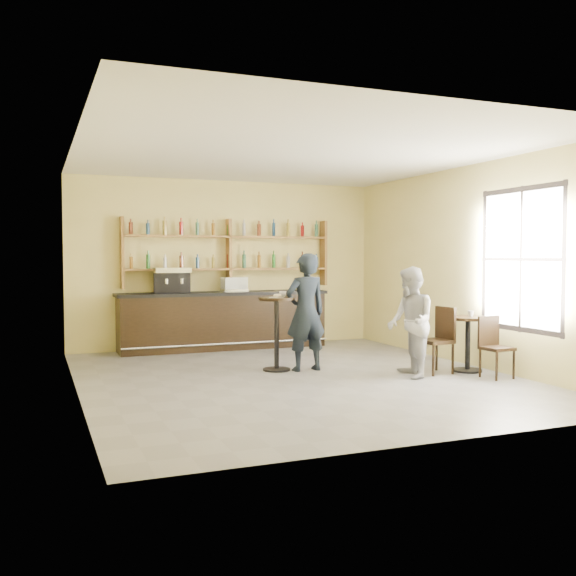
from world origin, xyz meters
name	(u,v)px	position (x,y,z in m)	size (l,w,h in m)	color
floor	(296,377)	(0.00, 0.00, 0.00)	(7.00, 7.00, 0.00)	slate
ceiling	(296,154)	(0.00, 0.00, 3.20)	(7.00, 7.00, 0.00)	white
wall_back	(227,264)	(0.00, 3.50, 1.60)	(7.00, 7.00, 0.00)	#EDDD86
wall_front	(440,272)	(0.00, -3.50, 1.60)	(7.00, 7.00, 0.00)	#EDDD86
wall_left	(75,268)	(-3.00, 0.00, 1.60)	(7.00, 7.00, 0.00)	#EDDD86
wall_right	(468,265)	(3.00, 0.00, 1.60)	(7.00, 7.00, 0.00)	#EDDD86
window_pane	(521,259)	(2.99, -1.20, 1.70)	(2.00, 2.00, 0.00)	white
window_frame	(521,259)	(2.99, -1.20, 1.70)	(0.04, 1.70, 2.10)	black
shelf_unit	(229,253)	(0.00, 3.37, 1.81)	(4.00, 0.26, 1.40)	brown
liquor_bottles	(229,244)	(0.00, 3.37, 1.98)	(3.68, 0.10, 1.00)	#8C5919
bar_counter	(224,320)	(-0.17, 3.15, 0.54)	(3.98, 0.78, 1.08)	black
espresso_machine	(172,280)	(-1.15, 3.15, 1.31)	(0.65, 0.42, 0.46)	black
pastry_case	(234,284)	(0.03, 3.15, 1.21)	(0.46, 0.36, 0.27)	silver
pedestal_table	(277,334)	(-0.06, 0.61, 0.56)	(0.54, 0.54, 1.12)	black
napkin	(277,297)	(-0.06, 0.61, 1.12)	(0.16, 0.16, 0.00)	white
donut	(277,296)	(-0.05, 0.60, 1.15)	(0.12, 0.12, 0.04)	#DDAB50
cup_pedestal	(283,294)	(0.08, 0.71, 1.16)	(0.11, 0.11, 0.09)	white
man_main	(306,312)	(0.35, 0.44, 0.90)	(0.65, 0.43, 1.79)	black
cafe_table	(468,344)	(2.60, -0.53, 0.42)	(0.66, 0.66, 0.83)	black
cup_cafe	(471,314)	(2.65, -0.53, 0.88)	(0.10, 0.10, 0.09)	white
chair_west	(435,340)	(2.05, -0.48, 0.49)	(0.43, 0.43, 0.99)	black
chair_south	(497,348)	(2.65, -1.13, 0.44)	(0.38, 0.38, 0.88)	black
patron_second	(410,322)	(1.53, -0.62, 0.80)	(0.78, 0.61, 1.60)	#A0A0A5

